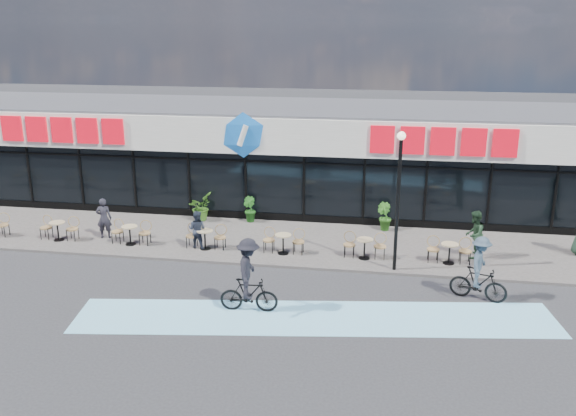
{
  "coord_description": "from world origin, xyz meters",
  "views": [
    {
      "loc": [
        5.8,
        -17.46,
        8.32
      ],
      "look_at": [
        2.39,
        3.5,
        1.76
      ],
      "focal_mm": 38.0,
      "sensor_mm": 36.0,
      "label": 1
    }
  ],
  "objects_px": {
    "potted_plant_mid": "(200,207)",
    "pedestrian_a": "(474,234)",
    "potted_plant_right": "(384,217)",
    "cyclist_a": "(249,279)",
    "lamp_post": "(398,189)",
    "patron_right": "(197,229)",
    "patron_left": "(104,218)",
    "potted_plant_left": "(249,209)",
    "cyclist_b": "(479,273)"
  },
  "relations": [
    {
      "from": "potted_plant_mid",
      "to": "potted_plant_right",
      "type": "distance_m",
      "value": 7.79
    },
    {
      "from": "potted_plant_left",
      "to": "cyclist_a",
      "type": "xyz_separation_m",
      "value": [
        1.79,
        -8.02,
        0.42
      ]
    },
    {
      "from": "lamp_post",
      "to": "pedestrian_a",
      "type": "relative_size",
      "value": 2.74
    },
    {
      "from": "pedestrian_a",
      "to": "cyclist_b",
      "type": "relative_size",
      "value": 0.85
    },
    {
      "from": "potted_plant_right",
      "to": "patron_left",
      "type": "bearing_deg",
      "value": -165.84
    },
    {
      "from": "patron_left",
      "to": "cyclist_a",
      "type": "bearing_deg",
      "value": 132.22
    },
    {
      "from": "lamp_post",
      "to": "cyclist_a",
      "type": "xyz_separation_m",
      "value": [
        -4.29,
        -3.68,
        -1.92
      ]
    },
    {
      "from": "patron_left",
      "to": "cyclist_a",
      "type": "relative_size",
      "value": 0.71
    },
    {
      "from": "pedestrian_a",
      "to": "lamp_post",
      "type": "bearing_deg",
      "value": -38.94
    },
    {
      "from": "potted_plant_right",
      "to": "cyclist_b",
      "type": "distance_m",
      "value": 6.63
    },
    {
      "from": "patron_right",
      "to": "cyclist_a",
      "type": "bearing_deg",
      "value": 129.92
    },
    {
      "from": "lamp_post",
      "to": "patron_right",
      "type": "height_order",
      "value": "lamp_post"
    },
    {
      "from": "lamp_post",
      "to": "pedestrian_a",
      "type": "height_order",
      "value": "lamp_post"
    },
    {
      "from": "cyclist_a",
      "to": "patron_left",
      "type": "bearing_deg",
      "value": 143.75
    },
    {
      "from": "potted_plant_mid",
      "to": "patron_left",
      "type": "relative_size",
      "value": 0.71
    },
    {
      "from": "potted_plant_mid",
      "to": "pedestrian_a",
      "type": "xyz_separation_m",
      "value": [
        11.01,
        -2.59,
        0.3
      ]
    },
    {
      "from": "patron_right",
      "to": "patron_left",
      "type": "bearing_deg",
      "value": 0.18
    },
    {
      "from": "pedestrian_a",
      "to": "cyclist_b",
      "type": "height_order",
      "value": "cyclist_b"
    },
    {
      "from": "patron_left",
      "to": "cyclist_a",
      "type": "distance_m",
      "value": 8.62
    },
    {
      "from": "pedestrian_a",
      "to": "potted_plant_mid",
      "type": "bearing_deg",
      "value": -82.0
    },
    {
      "from": "pedestrian_a",
      "to": "cyclist_b",
      "type": "xyz_separation_m",
      "value": [
        -0.26,
        -3.38,
        -0.06
      ]
    },
    {
      "from": "potted_plant_left",
      "to": "pedestrian_a",
      "type": "xyz_separation_m",
      "value": [
        8.88,
        -2.74,
        0.34
      ]
    },
    {
      "from": "lamp_post",
      "to": "cyclist_a",
      "type": "bearing_deg",
      "value": -139.39
    },
    {
      "from": "potted_plant_mid",
      "to": "cyclist_b",
      "type": "relative_size",
      "value": 0.56
    },
    {
      "from": "patron_right",
      "to": "cyclist_a",
      "type": "distance_m",
      "value": 5.55
    },
    {
      "from": "potted_plant_mid",
      "to": "cyclist_a",
      "type": "distance_m",
      "value": 8.8
    },
    {
      "from": "patron_left",
      "to": "patron_right",
      "type": "height_order",
      "value": "patron_left"
    },
    {
      "from": "potted_plant_right",
      "to": "patron_right",
      "type": "bearing_deg",
      "value": -155.24
    },
    {
      "from": "lamp_post",
      "to": "potted_plant_mid",
      "type": "relative_size",
      "value": 4.14
    },
    {
      "from": "patron_left",
      "to": "potted_plant_left",
      "type": "bearing_deg",
      "value": -162.05
    },
    {
      "from": "potted_plant_mid",
      "to": "patron_left",
      "type": "xyz_separation_m",
      "value": [
        -3.04,
        -2.77,
        0.23
      ]
    },
    {
      "from": "potted_plant_right",
      "to": "cyclist_a",
      "type": "relative_size",
      "value": 0.49
    },
    {
      "from": "potted_plant_left",
      "to": "potted_plant_mid",
      "type": "xyz_separation_m",
      "value": [
        -2.13,
        -0.15,
        0.04
      ]
    },
    {
      "from": "potted_plant_left",
      "to": "potted_plant_right",
      "type": "height_order",
      "value": "potted_plant_right"
    },
    {
      "from": "lamp_post",
      "to": "potted_plant_right",
      "type": "xyz_separation_m",
      "value": [
        -0.41,
        4.16,
        -2.31
      ]
    },
    {
      "from": "patron_right",
      "to": "potted_plant_mid",
      "type": "bearing_deg",
      "value": -67.89
    },
    {
      "from": "patron_right",
      "to": "cyclist_a",
      "type": "height_order",
      "value": "cyclist_a"
    },
    {
      "from": "potted_plant_mid",
      "to": "patron_right",
      "type": "relative_size",
      "value": 0.8
    },
    {
      "from": "lamp_post",
      "to": "potted_plant_right",
      "type": "bearing_deg",
      "value": 95.65
    },
    {
      "from": "lamp_post",
      "to": "patron_right",
      "type": "relative_size",
      "value": 3.32
    },
    {
      "from": "potted_plant_left",
      "to": "pedestrian_a",
      "type": "distance_m",
      "value": 9.3
    },
    {
      "from": "potted_plant_mid",
      "to": "cyclist_a",
      "type": "bearing_deg",
      "value": -63.55
    },
    {
      "from": "patron_right",
      "to": "pedestrian_a",
      "type": "relative_size",
      "value": 0.83
    },
    {
      "from": "potted_plant_left",
      "to": "patron_right",
      "type": "distance_m",
      "value": 3.6
    },
    {
      "from": "potted_plant_left",
      "to": "lamp_post",
      "type": "bearing_deg",
      "value": -35.53
    },
    {
      "from": "patron_right",
      "to": "lamp_post",
      "type": "bearing_deg",
      "value": 179.25
    },
    {
      "from": "potted_plant_left",
      "to": "potted_plant_mid",
      "type": "relative_size",
      "value": 0.92
    },
    {
      "from": "lamp_post",
      "to": "cyclist_b",
      "type": "bearing_deg",
      "value": -34.97
    },
    {
      "from": "patron_left",
      "to": "pedestrian_a",
      "type": "height_order",
      "value": "pedestrian_a"
    },
    {
      "from": "lamp_post",
      "to": "potted_plant_right",
      "type": "distance_m",
      "value": 4.77
    }
  ]
}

